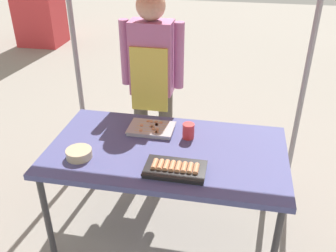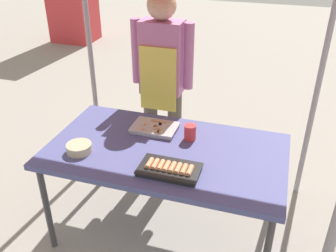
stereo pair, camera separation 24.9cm
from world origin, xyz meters
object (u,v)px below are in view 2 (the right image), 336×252
(stall_table, at_px, (166,155))
(tray_meat_skewers, at_px, (155,128))
(tray_grilled_sausages, at_px, (169,169))
(condiment_bowl, at_px, (79,148))
(vendor_woman, at_px, (162,75))
(drink_cup_near_edge, at_px, (190,132))

(stall_table, xyz_separation_m, tray_meat_skewers, (-0.16, 0.22, 0.07))
(tray_grilled_sausages, distance_m, condiment_bowl, 0.64)
(tray_grilled_sausages, bearing_deg, stall_table, 112.67)
(condiment_bowl, distance_m, vendor_woman, 0.98)
(tray_meat_skewers, distance_m, vendor_woman, 0.55)
(condiment_bowl, bearing_deg, tray_grilled_sausages, -3.38)
(tray_grilled_sausages, bearing_deg, condiment_bowl, 176.62)
(condiment_bowl, bearing_deg, tray_meat_skewers, 48.00)
(stall_table, relative_size, tray_meat_skewers, 4.86)
(drink_cup_near_edge, xyz_separation_m, vendor_woman, (-0.38, 0.54, 0.18))
(vendor_woman, bearing_deg, stall_table, 110.03)
(stall_table, height_order, tray_grilled_sausages, tray_grilled_sausages)
(condiment_bowl, relative_size, drink_cup_near_edge, 1.53)
(tray_meat_skewers, height_order, condiment_bowl, condiment_bowl)
(drink_cup_near_edge, bearing_deg, tray_meat_skewers, 170.22)
(stall_table, xyz_separation_m, tray_grilled_sausages, (0.10, -0.24, 0.07))
(stall_table, distance_m, vendor_woman, 0.81)
(tray_grilled_sausages, relative_size, tray_meat_skewers, 1.14)
(stall_table, distance_m, condiment_bowl, 0.58)
(condiment_bowl, bearing_deg, vendor_woman, 73.12)
(stall_table, relative_size, tray_grilled_sausages, 4.25)
(stall_table, bearing_deg, tray_meat_skewers, 125.21)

